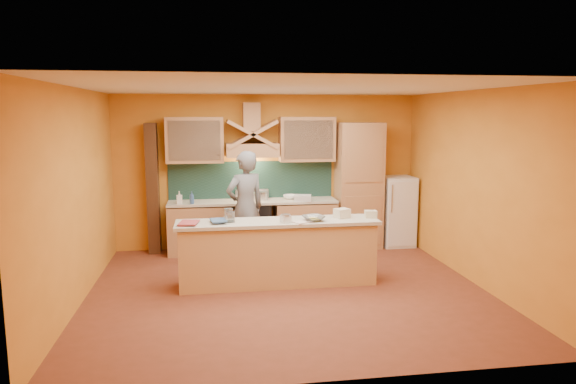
{
  "coord_description": "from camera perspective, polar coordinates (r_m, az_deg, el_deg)",
  "views": [
    {
      "loc": [
        -1.03,
        -6.83,
        2.47
      ],
      "look_at": [
        0.14,
        0.9,
        1.26
      ],
      "focal_mm": 32.0,
      "sensor_mm": 36.0,
      "label": 1
    }
  ],
  "objects": [
    {
      "name": "hood_chimney",
      "position": [
        9.21,
        -4.09,
        8.32
      ],
      "size": [
        0.3,
        0.3,
        0.5
      ],
      "primitive_type": "cube",
      "color": "tan",
      "rests_on": "wall_back"
    },
    {
      "name": "mixing_bowl",
      "position": [
        7.33,
        2.85,
        -2.94
      ],
      "size": [
        0.38,
        0.38,
        0.08
      ],
      "primitive_type": "imported",
      "rotation": [
        0.0,
        0.0,
        0.26
      ],
      "color": "silver",
      "rests_on": "island_top"
    },
    {
      "name": "grocery_bag_a",
      "position": [
        7.58,
        6.02,
        -2.36
      ],
      "size": [
        0.26,
        0.24,
        0.13
      ],
      "primitive_type": "cube",
      "rotation": [
        0.0,
        0.0,
        0.42
      ],
      "color": "beige",
      "rests_on": "island_top"
    },
    {
      "name": "jar_small",
      "position": [
        7.28,
        -6.43,
        -2.78
      ],
      "size": [
        0.14,
        0.14,
        0.15
      ],
      "primitive_type": "cylinder",
      "rotation": [
        0.0,
        0.0,
        0.14
      ],
      "color": "silver",
      "rests_on": "island_top"
    },
    {
      "name": "backsplash",
      "position": [
        9.43,
        -4.08,
        1.32
      ],
      "size": [
        3.0,
        0.03,
        0.7
      ],
      "primitive_type": "cube",
      "color": "#17332D",
      "rests_on": "wall_back"
    },
    {
      "name": "soap_bottle_a",
      "position": [
        9.06,
        -11.98,
        -0.59
      ],
      "size": [
        0.1,
        0.11,
        0.21
      ],
      "primitive_type": "imported",
      "rotation": [
        0.0,
        0.0,
        0.09
      ],
      "color": "white",
      "rests_on": "counter_top"
    },
    {
      "name": "book_upper",
      "position": [
        7.25,
        -8.59,
        -3.19
      ],
      "size": [
        0.25,
        0.32,
        0.02
      ],
      "primitive_type": "imported",
      "rotation": [
        0.0,
        0.0,
        0.13
      ],
      "color": "#3B5982",
      "rests_on": "island_top"
    },
    {
      "name": "base_cabinet_left",
      "position": [
        9.26,
        -9.76,
        -4.07
      ],
      "size": [
        1.1,
        0.6,
        0.86
      ],
      "primitive_type": "cube",
      "color": "tan",
      "rests_on": "floor"
    },
    {
      "name": "island_top",
      "position": [
        7.36,
        -1.14,
        -3.38
      ],
      "size": [
        2.9,
        0.62,
        0.05
      ],
      "primitive_type": "cube",
      "color": "beige",
      "rests_on": "island_body"
    },
    {
      "name": "wall_front",
      "position": [
        4.58,
        4.67,
        -4.75
      ],
      "size": [
        5.5,
        0.02,
        2.8
      ],
      "primitive_type": "cube",
      "color": "orange",
      "rests_on": "floor"
    },
    {
      "name": "pot_large",
      "position": [
        9.11,
        -4.35,
        -0.71
      ],
      "size": [
        0.33,
        0.33,
        0.14
      ],
      "primitive_type": "cylinder",
      "rotation": [
        0.0,
        0.0,
        -0.38
      ],
      "color": "#B3B2B9",
      "rests_on": "stove"
    },
    {
      "name": "person",
      "position": [
        8.46,
        -4.77,
        -1.73
      ],
      "size": [
        0.8,
        0.68,
        1.86
      ],
      "primitive_type": "imported",
      "rotation": [
        0.0,
        0.0,
        3.56
      ],
      "color": "slate",
      "rests_on": "floor"
    },
    {
      "name": "soap_bottle_b",
      "position": [
        8.96,
        -10.65,
        -0.63
      ],
      "size": [
        0.11,
        0.11,
        0.22
      ],
      "primitive_type": "imported",
      "rotation": [
        0.0,
        0.0,
        0.29
      ],
      "color": "#33548C",
      "rests_on": "counter_top"
    },
    {
      "name": "wall_right",
      "position": [
        7.88,
        20.16,
        0.44
      ],
      "size": [
        0.02,
        5.0,
        2.8
      ],
      "primitive_type": "cube",
      "color": "orange",
      "rests_on": "floor"
    },
    {
      "name": "grocery_bag_b",
      "position": [
        7.65,
        9.17,
        -2.44
      ],
      "size": [
        0.19,
        0.15,
        0.1
      ],
      "primitive_type": "cube",
      "rotation": [
        0.0,
        0.0,
        -0.13
      ],
      "color": "beige",
      "rests_on": "island_top"
    },
    {
      "name": "counter_top",
      "position": [
        9.2,
        -3.91,
        -1.07
      ],
      "size": [
        3.0,
        0.62,
        0.04
      ],
      "primitive_type": "cube",
      "color": "beige",
      "rests_on": "base_cabinet_left"
    },
    {
      "name": "range_hood",
      "position": [
        9.14,
        -4.0,
        4.68
      ],
      "size": [
        0.92,
        0.5,
        0.24
      ],
      "primitive_type": "cube",
      "color": "tan",
      "rests_on": "wall_back"
    },
    {
      "name": "pot_small",
      "position": [
        9.28,
        -2.89,
        -0.52
      ],
      "size": [
        0.28,
        0.28,
        0.15
      ],
      "primitive_type": "cylinder",
      "rotation": [
        0.0,
        0.0,
        0.43
      ],
      "color": "#B6B6BE",
      "rests_on": "stove"
    },
    {
      "name": "pantry_column",
      "position": [
        9.52,
        7.85,
        0.72
      ],
      "size": [
        0.8,
        0.6,
        2.3
      ],
      "primitive_type": "cube",
      "color": "tan",
      "rests_on": "floor"
    },
    {
      "name": "upper_cabinet_left",
      "position": [
        9.18,
        -10.32,
        5.7
      ],
      "size": [
        1.0,
        0.35,
        0.8
      ],
      "primitive_type": "cube",
      "color": "tan",
      "rests_on": "wall_back"
    },
    {
      "name": "dish_rack",
      "position": [
        9.12,
        1.64,
        -0.67
      ],
      "size": [
        0.34,
        0.29,
        0.11
      ],
      "primitive_type": "cube",
      "rotation": [
        0.0,
        0.0,
        -0.22
      ],
      "color": "silver",
      "rests_on": "counter_top"
    },
    {
      "name": "wall_left",
      "position": [
        7.13,
        -22.44,
        -0.52
      ],
      "size": [
        0.02,
        5.0,
        2.8
      ],
      "primitive_type": "cube",
      "color": "orange",
      "rests_on": "floor"
    },
    {
      "name": "upper_cabinet_right",
      "position": [
        9.33,
        2.11,
        5.89
      ],
      "size": [
        1.0,
        0.35,
        0.8
      ],
      "primitive_type": "cube",
      "color": "tan",
      "rests_on": "wall_back"
    },
    {
      "name": "kitchen_scale",
      "position": [
        7.2,
        -0.27,
        -3.03
      ],
      "size": [
        0.16,
        0.16,
        0.1
      ],
      "primitive_type": "cube",
      "rotation": [
        0.0,
        0.0,
        0.34
      ],
      "color": "silver",
      "rests_on": "island_top"
    },
    {
      "name": "floor",
      "position": [
        7.34,
        -0.02,
        -10.89
      ],
      "size": [
        5.5,
        5.0,
        0.01
      ],
      "primitive_type": "cube",
      "color": "brown",
      "rests_on": "ground"
    },
    {
      "name": "book_lower",
      "position": [
        7.27,
        -11.97,
        -3.4
      ],
      "size": [
        0.31,
        0.38,
        0.03
      ],
      "primitive_type": "imported",
      "rotation": [
        0.0,
        0.0,
        -0.16
      ],
      "color": "#A23A3E",
      "rests_on": "island_top"
    },
    {
      "name": "stove",
      "position": [
        9.29,
        -3.88,
        -3.81
      ],
      "size": [
        0.6,
        0.58,
        0.9
      ],
      "primitive_type": "cube",
      "color": "black",
      "rests_on": "floor"
    },
    {
      "name": "jar_large",
      "position": [
        7.42,
        -6.63,
        -2.47
      ],
      "size": [
        0.15,
        0.15,
        0.17
      ],
      "primitive_type": "cylinder",
      "rotation": [
        0.0,
        0.0,
        0.18
      ],
      "color": "silver",
      "rests_on": "island_top"
    },
    {
      "name": "ceiling",
      "position": [
        6.92,
        -0.02,
        11.51
      ],
      "size": [
        5.5,
        5.0,
        0.01
      ],
      "primitive_type": "cube",
      "color": "white",
      "rests_on": "wall_back"
    },
    {
      "name": "trim_column_left",
      "position": [
        9.33,
        -14.78,
        0.36
      ],
      "size": [
        0.2,
        0.3,
        2.3
      ],
      "primitive_type": "cube",
      "color": "#472816",
      "rests_on": "floor"
    },
    {
      "name": "cloth",
      "position": [
        7.23,
        1.62,
        -3.34
      ],
      "size": [
        0.3,
        0.28,
        0.02
      ],
      "primitive_type": "cube",
      "rotation": [
        0.0,
        0.0,
        0.5
      ],
      "color": "beige",
      "rests_on": "island_top"
    },
    {
      "name": "island_body",
      "position": [
        7.48,
        -1.13,
        -6.98
      ],
      "size": [
        2.8,
        0.55,
        0.88
      ],
      "primitive_type": "cube",
      "color": "tan",
      "rests_on": "floor"
    },
    {
      "name": "wall_back",
      "position": [
        9.45,
        -2.28,
        2.27
      ],
      "size": [
        5.5,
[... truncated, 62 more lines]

